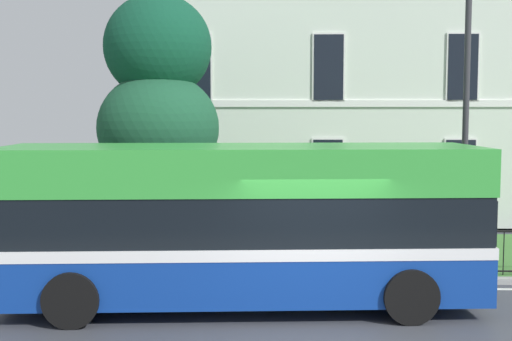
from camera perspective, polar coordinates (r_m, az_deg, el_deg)
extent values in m
cube|color=silver|center=(14.23, 4.41, -9.78)|extent=(54.00, 0.14, 0.01)
cube|color=#9E9E99|center=(14.67, 4.33, -9.10)|extent=(57.00, 0.24, 0.12)
cube|color=#427936|center=(17.24, 3.94, -6.96)|extent=(57.00, 5.04, 0.12)
cube|color=silver|center=(24.77, 9.97, 8.47)|extent=(15.73, 8.34, 10.07)
cube|color=white|center=(20.57, 11.59, 5.54)|extent=(15.73, 0.06, 0.20)
cube|color=#2D333D|center=(20.70, 11.46, -1.78)|extent=(1.10, 0.06, 2.20)
cube|color=white|center=(20.49, -4.99, -0.07)|extent=(0.97, 0.04, 2.02)
cube|color=black|center=(20.47, -5.00, -0.07)|extent=(0.87, 0.03, 1.92)
cube|color=white|center=(20.40, 6.04, -0.10)|extent=(0.97, 0.04, 2.02)
cube|color=black|center=(20.38, 6.05, -0.10)|extent=(0.87, 0.03, 1.92)
cube|color=white|center=(21.06, 16.77, -0.12)|extent=(0.97, 0.04, 2.02)
cube|color=black|center=(21.04, 16.79, -0.13)|extent=(0.87, 0.03, 1.92)
cube|color=white|center=(20.45, -5.06, 8.61)|extent=(0.97, 0.04, 2.02)
cube|color=black|center=(20.43, -5.07, 8.62)|extent=(0.87, 0.03, 1.92)
cube|color=white|center=(20.36, 6.12, 8.62)|extent=(0.97, 0.04, 2.02)
cube|color=black|center=(20.34, 6.13, 8.62)|extent=(0.87, 0.03, 1.92)
cube|color=white|center=(21.03, 16.99, 8.32)|extent=(0.97, 0.04, 2.02)
cube|color=black|center=(21.01, 17.00, 8.32)|extent=(0.87, 0.03, 1.92)
cube|color=black|center=(15.13, 15.14, -4.92)|extent=(15.70, 0.04, 0.04)
cube|color=black|center=(15.30, 15.06, -8.13)|extent=(15.70, 0.04, 0.04)
cylinder|color=black|center=(15.44, -14.78, -6.50)|extent=(0.02, 0.02, 0.95)
cylinder|color=black|center=(15.31, -13.11, -6.56)|extent=(0.02, 0.02, 0.95)
cylinder|color=black|center=(15.20, -11.42, -6.61)|extent=(0.02, 0.02, 0.95)
cylinder|color=black|center=(15.10, -9.70, -6.66)|extent=(0.02, 0.02, 0.95)
cylinder|color=black|center=(15.02, -7.96, -6.70)|extent=(0.02, 0.02, 0.95)
cylinder|color=black|center=(14.95, -6.21, -6.74)|extent=(0.02, 0.02, 0.95)
cylinder|color=black|center=(14.89, -4.43, -6.77)|extent=(0.02, 0.02, 0.95)
cylinder|color=black|center=(14.85, -2.65, -6.79)|extent=(0.02, 0.02, 0.95)
cylinder|color=black|center=(14.82, -0.86, -6.81)|extent=(0.02, 0.02, 0.95)
cylinder|color=black|center=(14.81, 0.94, -6.82)|extent=(0.02, 0.02, 0.95)
cylinder|color=black|center=(14.81, 2.74, -6.83)|extent=(0.02, 0.02, 0.95)
cylinder|color=black|center=(14.83, 4.54, -6.82)|extent=(0.02, 0.02, 0.95)
cylinder|color=black|center=(14.85, 6.33, -6.82)|extent=(0.02, 0.02, 0.95)
cylinder|color=black|center=(14.90, 8.11, -6.80)|extent=(0.02, 0.02, 0.95)
cylinder|color=black|center=(14.96, 9.89, -6.78)|extent=(0.02, 0.02, 0.95)
cylinder|color=black|center=(15.03, 11.64, -6.75)|extent=(0.02, 0.02, 0.95)
cylinder|color=black|center=(15.11, 13.38, -6.72)|extent=(0.02, 0.02, 0.95)
cylinder|color=black|center=(15.21, 15.09, -6.68)|extent=(0.02, 0.02, 0.95)
cylinder|color=black|center=(15.33, 16.79, -6.63)|extent=(0.02, 0.02, 0.95)
cylinder|color=black|center=(15.45, 18.45, -6.58)|extent=(0.02, 0.02, 0.95)
cylinder|color=black|center=(15.59, 20.09, -6.53)|extent=(0.02, 0.02, 0.95)
cylinder|color=#423328|center=(16.73, -8.15, -4.26)|extent=(0.53, 0.53, 1.66)
ellipsoid|color=#134929|center=(16.53, -9.11, -3.23)|extent=(4.14, 4.14, 2.02)
ellipsoid|color=#1B5033|center=(16.50, -8.20, 3.56)|extent=(2.92, 2.92, 2.68)
ellipsoid|color=#114730|center=(16.76, -8.25, 10.26)|extent=(2.60, 2.60, 2.54)
cube|color=navy|center=(12.78, -1.24, -8.01)|extent=(8.86, 3.10, 0.98)
cube|color=white|center=(12.69, -1.24, -6.02)|extent=(8.88, 3.12, 0.20)
cube|color=black|center=(12.60, -1.25, -3.77)|extent=(8.78, 3.05, 0.93)
cube|color=green|center=(12.50, -1.25, 0.20)|extent=(8.86, 3.10, 0.82)
cube|color=black|center=(13.41, 17.83, -3.68)|extent=(0.20, 2.11, 0.86)
cube|color=black|center=(13.31, 17.94, 0.07)|extent=(0.18, 1.81, 0.52)
cylinder|color=silver|center=(14.37, 16.61, -7.87)|extent=(0.05, 0.20, 0.20)
cylinder|color=silver|center=(12.90, 18.92, -9.41)|extent=(0.05, 0.20, 0.20)
cylinder|color=black|center=(14.35, 10.35, -7.76)|extent=(0.98, 0.36, 0.96)
cylinder|color=black|center=(12.07, 12.85, -10.25)|extent=(0.98, 0.36, 0.96)
cylinder|color=black|center=(14.28, -13.03, -7.87)|extent=(0.98, 0.36, 0.96)
cylinder|color=black|center=(11.99, -15.25, -10.42)|extent=(0.98, 0.36, 0.96)
cylinder|color=#333338|center=(15.98, 17.19, 3.50)|extent=(0.14, 0.14, 6.31)
cylinder|color=#23472D|center=(15.79, 2.44, -6.23)|extent=(0.52, 0.52, 0.87)
ellipsoid|color=black|center=(15.70, 2.44, -4.35)|extent=(0.53, 0.53, 0.18)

